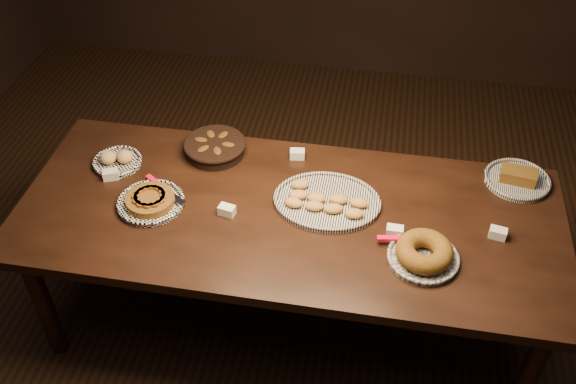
% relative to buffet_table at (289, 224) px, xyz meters
% --- Properties ---
extents(ground, '(5.00, 5.00, 0.00)m').
position_rel_buffet_table_xyz_m(ground, '(0.00, 0.00, -0.68)').
color(ground, black).
rests_on(ground, ground).
extents(buffet_table, '(2.40, 1.00, 0.75)m').
position_rel_buffet_table_xyz_m(buffet_table, '(0.00, 0.00, 0.00)').
color(buffet_table, black).
rests_on(buffet_table, ground).
extents(apple_tart_plate, '(0.31, 0.31, 0.06)m').
position_rel_buffet_table_xyz_m(apple_tart_plate, '(-0.61, -0.06, 0.10)').
color(apple_tart_plate, white).
rests_on(apple_tart_plate, buffet_table).
extents(madeleine_platter, '(0.48, 0.39, 0.05)m').
position_rel_buffet_table_xyz_m(madeleine_platter, '(0.15, 0.08, 0.09)').
color(madeleine_platter, black).
rests_on(madeleine_platter, buffet_table).
extents(bundt_cake_plate, '(0.34, 0.29, 0.09)m').
position_rel_buffet_table_xyz_m(bundt_cake_plate, '(0.58, -0.18, 0.11)').
color(bundt_cake_plate, black).
rests_on(bundt_cake_plate, buffet_table).
extents(croissant_basket, '(0.34, 0.34, 0.08)m').
position_rel_buffet_table_xyz_m(croissant_basket, '(-0.42, 0.34, 0.12)').
color(croissant_basket, black).
rests_on(croissant_basket, buffet_table).
extents(bread_roll_plate, '(0.23, 0.23, 0.07)m').
position_rel_buffet_table_xyz_m(bread_roll_plate, '(-0.86, 0.18, 0.10)').
color(bread_roll_plate, white).
rests_on(bread_roll_plate, buffet_table).
extents(loaf_plate, '(0.30, 0.30, 0.07)m').
position_rel_buffet_table_xyz_m(loaf_plate, '(1.00, 0.38, 0.09)').
color(loaf_plate, black).
rests_on(loaf_plate, buffet_table).
extents(tent_cards, '(1.82, 0.50, 0.04)m').
position_rel_buffet_table_xyz_m(tent_cards, '(0.04, 0.07, 0.10)').
color(tent_cards, white).
rests_on(tent_cards, buffet_table).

